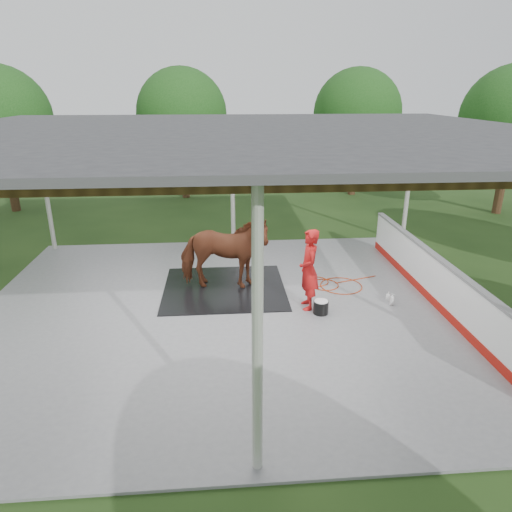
{
  "coord_description": "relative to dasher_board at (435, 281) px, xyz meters",
  "views": [
    {
      "loc": [
        -0.4,
        -9.5,
        4.85
      ],
      "look_at": [
        0.42,
        0.71,
        1.08
      ],
      "focal_mm": 32.0,
      "sensor_mm": 36.0,
      "label": 1
    }
  ],
  "objects": [
    {
      "name": "ground",
      "position": [
        -4.6,
        0.0,
        -0.59
      ],
      "size": [
        100.0,
        100.0,
        0.0
      ],
      "primitive_type": "plane",
      "color": "#1E3814"
    },
    {
      "name": "pavilion_structure",
      "position": [
        -4.6,
        -0.0,
        3.37
      ],
      "size": [
        12.6,
        10.6,
        4.05
      ],
      "color": "beige",
      "rests_on": "ground"
    },
    {
      "name": "rubber_mat",
      "position": [
        -4.95,
        1.18,
        -0.53
      ],
      "size": [
        3.05,
        2.86,
        0.02
      ],
      "primitive_type": "cube",
      "color": "black",
      "rests_on": "concrete_slab"
    },
    {
      "name": "soap_bottle_a",
      "position": [
        -1.03,
        -0.08,
        -0.4
      ],
      "size": [
        0.15,
        0.15,
        0.28
      ],
      "primitive_type": "imported",
      "rotation": [
        0.0,
        0.0,
        0.73
      ],
      "color": "silver",
      "rests_on": "concrete_slab"
    },
    {
      "name": "horse",
      "position": [
        -4.95,
        1.18,
        0.42
      ],
      "size": [
        2.3,
        1.21,
        1.87
      ],
      "primitive_type": "imported",
      "rotation": [
        0.0,
        0.0,
        1.48
      ],
      "color": "brown",
      "rests_on": "rubber_mat"
    },
    {
      "name": "wash_bucket",
      "position": [
        -2.79,
        -0.37,
        -0.38
      ],
      "size": [
        0.34,
        0.34,
        0.31
      ],
      "color": "black",
      "rests_on": "concrete_slab"
    },
    {
      "name": "dasher_board",
      "position": [
        0.0,
        0.0,
        0.0
      ],
      "size": [
        0.16,
        8.0,
        1.15
      ],
      "color": "#A7160D",
      "rests_on": "concrete_slab"
    },
    {
      "name": "hose_coil",
      "position": [
        -2.16,
        1.18,
        -0.53
      ],
      "size": [
        2.02,
        1.2,
        0.02
      ],
      "color": "#A22F0B",
      "rests_on": "concrete_slab"
    },
    {
      "name": "tree_belt",
      "position": [
        -4.3,
        0.9,
        3.2
      ],
      "size": [
        28.0,
        28.0,
        5.8
      ],
      "color": "#382314",
      "rests_on": "ground"
    },
    {
      "name": "handler",
      "position": [
        -3.04,
        -0.03,
        0.4
      ],
      "size": [
        0.46,
        0.7,
        1.89
      ],
      "primitive_type": "imported",
      "rotation": [
        0.0,
        0.0,
        -1.55
      ],
      "color": "red",
      "rests_on": "concrete_slab"
    },
    {
      "name": "soap_bottle_b",
      "position": [
        -1.02,
        0.17,
        -0.43
      ],
      "size": [
        0.14,
        0.14,
        0.22
      ],
      "primitive_type": "imported",
      "rotation": [
        0.0,
        0.0,
        -0.52
      ],
      "color": "#338CD8",
      "rests_on": "concrete_slab"
    },
    {
      "name": "concrete_slab",
      "position": [
        -4.6,
        0.0,
        -0.57
      ],
      "size": [
        12.0,
        10.0,
        0.05
      ],
      "primitive_type": "cube",
      "color": "slate",
      "rests_on": "ground"
    }
  ]
}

